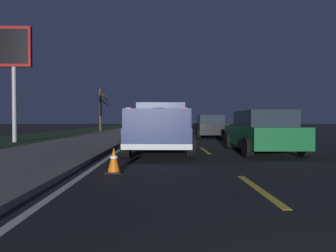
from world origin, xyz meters
TOP-DOWN VIEW (x-y plane):
  - ground at (27.00, 0.00)m, footprint 144.00×144.00m
  - sidewalk_shoulder at (27.00, 5.70)m, footprint 108.00×4.00m
  - grass_verge at (27.00, 10.70)m, footprint 108.00×6.00m
  - lane_markings at (29.66, 2.51)m, footprint 108.22×3.54m
  - pickup_truck at (10.71, 1.75)m, footprint 5.48×2.40m
  - sedan_black at (19.93, -1.54)m, footprint 4.43×2.08m
  - sedan_green at (10.46, -1.95)m, footprint 4.42×2.05m
  - gas_price_sign at (16.10, 9.80)m, footprint 0.27×1.90m
  - bare_tree_far at (33.34, 8.68)m, footprint 1.96×1.03m
  - traffic_cone_near at (6.45, 2.78)m, footprint 0.36×0.36m

SIDE VIEW (x-z plane):
  - ground at x=27.00m, z-range 0.00..0.00m
  - grass_verge at x=27.00m, z-range 0.00..0.01m
  - lane_markings at x=29.66m, z-range 0.00..0.01m
  - sidewalk_shoulder at x=27.00m, z-range 0.00..0.12m
  - traffic_cone_near at x=6.45m, z-range -0.01..0.57m
  - sedan_black at x=19.93m, z-range 0.01..1.55m
  - sedan_green at x=10.46m, z-range 0.01..1.55m
  - pickup_truck at x=10.71m, z-range 0.05..1.92m
  - bare_tree_far at x=33.34m, z-range 0.18..4.96m
  - gas_price_sign at x=16.10m, z-range 1.55..7.87m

